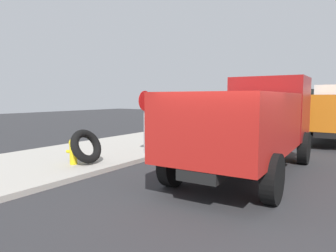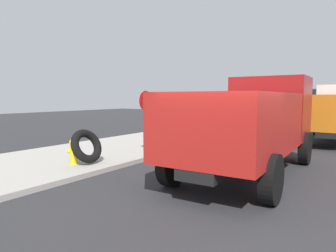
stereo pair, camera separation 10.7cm
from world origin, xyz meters
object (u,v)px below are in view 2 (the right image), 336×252
at_px(loose_tire, 87,146).
at_px(dump_truck_green, 321,106).
at_px(fire_hydrant, 74,151).
at_px(dump_truck_red, 251,120).
at_px(stop_sign, 145,110).

relative_size(loose_tire, dump_truck_green, 0.16).
bearing_deg(dump_truck_green, fire_hydrant, 167.74).
bearing_deg(dump_truck_red, fire_hydrant, 119.19).
xyz_separation_m(fire_hydrant, stop_sign, (2.81, -0.70, 1.22)).
bearing_deg(dump_truck_green, stop_sign, 168.01).
bearing_deg(stop_sign, dump_truck_green, -11.99).
bearing_deg(dump_truck_red, loose_tire, 118.14).
xyz_separation_m(loose_tire, dump_truck_green, (20.30, -4.18, 0.89)).
relative_size(stop_sign, dump_truck_green, 0.34).
height_order(fire_hydrant, loose_tire, loose_tire).
bearing_deg(dump_truck_green, loose_tire, 168.37).
bearing_deg(loose_tire, dump_truck_green, -11.63).
xyz_separation_m(loose_tire, stop_sign, (2.54, -0.41, 1.09)).
distance_m(stop_sign, dump_truck_red, 4.13).
relative_size(fire_hydrant, dump_truck_red, 0.12).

